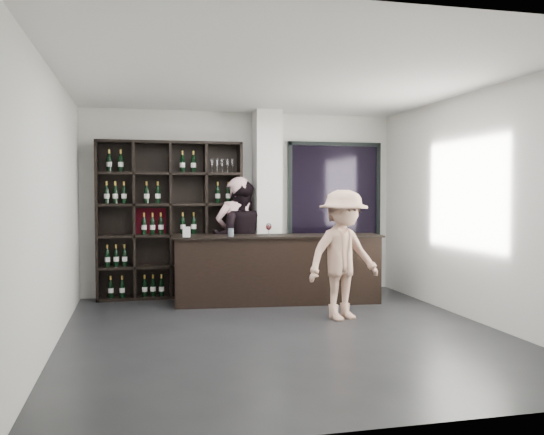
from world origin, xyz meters
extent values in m
cube|color=black|center=(0.00, 0.00, -0.01)|extent=(5.00, 5.50, 0.01)
cube|color=silver|center=(0.35, 2.47, 1.45)|extent=(0.40, 0.40, 2.90)
cube|color=black|center=(1.55, 2.69, 1.40)|extent=(1.60, 0.08, 2.10)
cube|color=black|center=(1.55, 2.69, 1.40)|extent=(1.48, 0.02, 1.98)
cube|color=black|center=(0.35, 1.75, 0.49)|extent=(2.96, 0.55, 0.97)
cube|color=black|center=(0.35, 1.75, 0.98)|extent=(3.04, 0.63, 0.03)
imported|color=beige|center=(-0.15, 2.40, 0.93)|extent=(0.77, 0.60, 1.86)
imported|color=black|center=(-0.10, 2.40, 0.90)|extent=(0.99, 0.84, 1.80)
imported|color=tan|center=(0.91, 0.54, 0.83)|extent=(1.21, 0.92, 1.65)
cylinder|color=#9DADBC|center=(-0.35, 1.69, 1.06)|extent=(0.10, 0.10, 0.12)
cube|color=white|center=(1.20, 1.75, 1.01)|extent=(0.11, 0.11, 0.02)
cube|color=white|center=(-0.98, 1.68, 1.07)|extent=(0.11, 0.08, 0.14)
camera|label=1|loc=(-1.64, -6.37, 1.63)|focal=38.00mm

